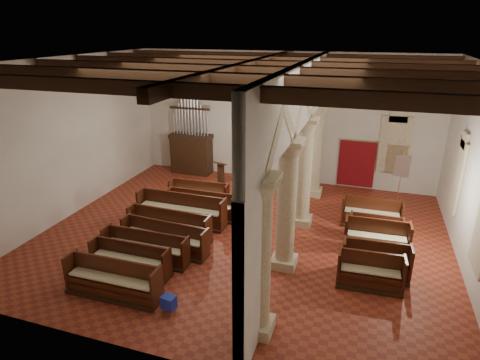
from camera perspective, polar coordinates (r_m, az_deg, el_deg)
name	(u,v)px	position (r m, az deg, el deg)	size (l,w,h in m)	color
floor	(243,235)	(14.49, 0.48, -7.82)	(14.00, 14.00, 0.00)	maroon
ceiling	(244,61)	(12.75, 0.56, 16.57)	(14.00, 14.00, 0.00)	black
wall_back	(283,118)	(18.93, 6.10, 8.69)	(14.00, 0.02, 6.00)	silver
wall_front	(152,240)	(8.23, -12.40, -8.37)	(14.00, 0.02, 6.00)	silver
wall_left	(69,138)	(16.73, -23.09, 5.52)	(0.02, 12.00, 6.00)	silver
ceiling_beams	(244,67)	(12.76, 0.56, 15.77)	(13.80, 11.80, 0.30)	#301E0F
arcade	(298,143)	(12.74, 8.29, 5.21)	(0.90, 11.90, 6.00)	beige
window_right_b	(459,175)	(15.68, 28.70, 0.57)	(0.03, 1.00, 2.20)	#357863
window_back	(395,144)	(18.74, 21.13, 4.75)	(1.00, 0.03, 2.20)	#357863
pipe_organ	(191,147)	(20.27, -6.94, 4.72)	(2.10, 0.85, 4.40)	#301E0F
lectern	(221,176)	(18.47, -2.74, 0.50)	(0.63, 0.67, 1.29)	#3C2413
dossal_curtain	(356,164)	(18.94, 16.23, 2.22)	(1.80, 0.07, 2.17)	maroon
processional_banner	(398,191)	(17.33, 21.61, -1.43)	(0.57, 0.72, 2.49)	#301E0F
hymnal_box_a	(169,302)	(11.05, -10.10, -16.72)	(0.35, 0.28, 0.35)	#16259A
hymnal_box_b	(171,257)	(12.87, -9.85, -10.76)	(0.34, 0.27, 0.34)	navy
hymnal_box_c	(206,225)	(14.66, -4.79, -6.37)	(0.33, 0.26, 0.33)	navy
tube_heater_a	(135,281)	(12.21, -14.69, -13.71)	(0.11, 0.11, 1.05)	white
tube_heater_b	(122,292)	(11.88, -16.41, -14.99)	(0.09, 0.09, 0.92)	silver
nave_pew_0	(114,284)	(11.88, -17.53, -13.98)	(2.76, 0.73, 1.07)	#301E0F
nave_pew_1	(131,263)	(12.74, -15.29, -11.37)	(2.54, 0.65, 0.95)	#301E0F
nave_pew_2	(146,251)	(13.23, -13.26, -9.85)	(2.87, 0.67, 0.98)	#301E0F
nave_pew_3	(165,242)	(13.63, -10.65, -8.61)	(3.08, 0.86, 1.00)	#301E0F
nave_pew_4	(169,229)	(14.35, -10.04, -6.93)	(3.08, 0.80, 1.03)	#301E0F
nave_pew_5	(181,214)	(15.33, -8.33, -4.77)	(3.45, 0.78, 1.15)	#301E0F
nave_pew_6	(201,208)	(15.77, -5.55, -4.04)	(2.79, 0.69, 1.02)	#301E0F
nave_pew_7	(199,197)	(16.87, -5.86, -2.39)	(2.56, 0.79, 0.98)	#301E0F
aisle_pew_0	(370,276)	(12.26, 17.95, -12.85)	(1.86, 0.79, 1.05)	#301E0F
aisle_pew_1	(375,265)	(12.79, 18.69, -11.39)	(1.98, 0.82, 1.08)	#301E0F
aisle_pew_2	(376,242)	(14.00, 18.76, -8.35)	(2.08, 0.83, 1.14)	#301E0F
aisle_pew_3	(375,234)	(14.63, 18.67, -7.25)	(1.77, 0.66, 0.98)	#301E0F
aisle_pew_4	(371,217)	(15.71, 18.14, -5.06)	(2.16, 0.76, 1.09)	#301E0F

